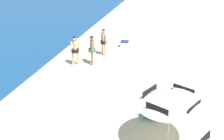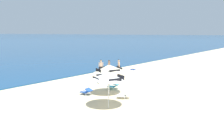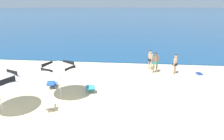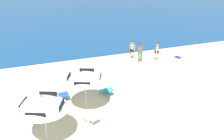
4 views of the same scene
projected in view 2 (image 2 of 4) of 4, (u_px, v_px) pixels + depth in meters
The scene contains 10 objects.
ground_plane at pixel (159, 91), 17.86m from camera, with size 800.00×800.00×0.00m, color beige.
beach_umbrella_striped_main at pixel (109, 68), 16.38m from camera, with size 3.15×3.16×2.29m.
beach_umbrella_striped_second at pixel (109, 76), 13.42m from camera, with size 2.59×2.55×2.33m.
lounge_chair_under_umbrella at pixel (86, 91), 16.66m from camera, with size 0.65×0.95×0.51m.
lounge_chair_beside_umbrella at pixel (113, 86), 18.38m from camera, with size 0.77×0.98×0.50m.
lounge_chair_facing_sea at pixel (123, 95), 15.69m from camera, with size 0.86×1.03×0.52m.
person_standing_near_shore at pixel (109, 67), 24.19m from camera, with size 0.46×0.40×1.63m.
person_standing_beside at pixel (119, 65), 25.21m from camera, with size 0.39×0.40×1.58m.
person_wading_in at pixel (101, 66), 24.47m from camera, with size 0.40×0.41×1.63m.
cooler_box at pixel (133, 71), 26.05m from camera, with size 0.43×0.54×0.43m.
Camera 2 is at (-15.69, -8.27, 4.49)m, focal length 36.70 mm.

